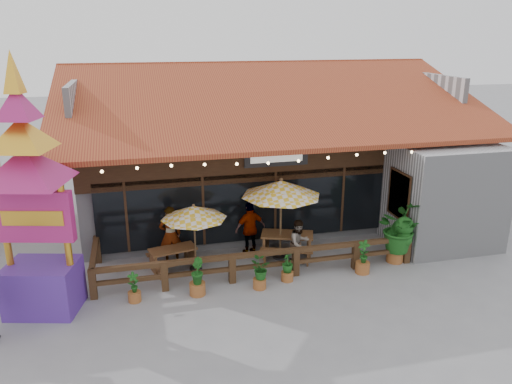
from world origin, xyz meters
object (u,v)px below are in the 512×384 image
object	(u,v)px
umbrella_right	(281,189)
picnic_table_left	(173,255)
umbrella_left	(194,213)
picnic_table_right	(287,241)
thai_sign_tower	(27,172)
tropical_plant	(397,229)

from	to	relation	value
umbrella_right	picnic_table_left	xyz separation A→B (m)	(-3.54, 0.02, -1.95)
umbrella_left	umbrella_right	size ratio (longest dim) A/B	0.79
umbrella_right	picnic_table_left	world-z (taller)	umbrella_right
picnic_table_right	thai_sign_tower	xyz separation A→B (m)	(-7.36, -1.68, 3.33)
umbrella_left	picnic_table_right	world-z (taller)	umbrella_left
umbrella_left	picnic_table_left	distance (m)	1.61
umbrella_right	picnic_table_left	distance (m)	4.05
picnic_table_right	tropical_plant	xyz separation A→B (m)	(3.33, -1.22, 0.60)
umbrella_left	picnic_table_left	bearing A→B (deg)	164.45
umbrella_right	thai_sign_tower	world-z (taller)	thai_sign_tower
umbrella_right	picnic_table_right	bearing A→B (deg)	5.94
picnic_table_right	picnic_table_left	bearing A→B (deg)	-179.96
umbrella_left	umbrella_right	world-z (taller)	umbrella_right
umbrella_right	thai_sign_tower	bearing A→B (deg)	-166.88
picnic_table_left	tropical_plant	xyz separation A→B (m)	(7.12, -1.22, 0.69)
tropical_plant	umbrella_right	bearing A→B (deg)	161.48
thai_sign_tower	picnic_table_left	bearing A→B (deg)	25.19
tropical_plant	thai_sign_tower	bearing A→B (deg)	-177.53
picnic_table_left	picnic_table_right	bearing A→B (deg)	0.04
thai_sign_tower	picnic_table_right	bearing A→B (deg)	12.88
umbrella_right	picnic_table_right	distance (m)	1.88
picnic_table_right	tropical_plant	distance (m)	3.60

